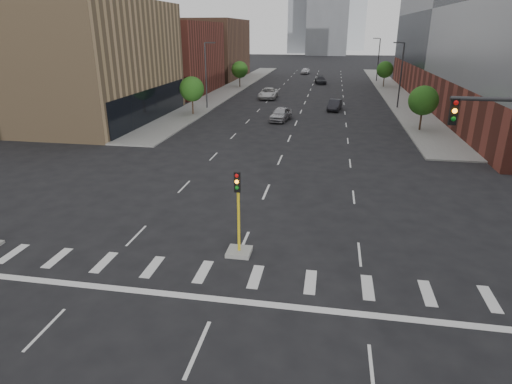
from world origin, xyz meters
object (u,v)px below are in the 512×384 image
(car_far_left, at_px, (268,93))
(car_distant, at_px, (305,71))
(car_near_left, at_px, (281,114))
(car_mid_right, at_px, (335,105))
(car_deep_right, at_px, (320,80))
(median_traffic_signal, at_px, (239,237))

(car_far_left, height_order, car_distant, car_far_left)
(car_near_left, bearing_deg, car_distant, 100.42)
(car_far_left, bearing_deg, car_distant, 84.08)
(car_mid_right, relative_size, car_far_left, 0.75)
(car_mid_right, distance_m, car_far_left, 14.43)
(car_near_left, relative_size, car_far_left, 0.81)
(car_mid_right, height_order, car_distant, car_distant)
(car_near_left, bearing_deg, car_deep_right, 94.51)
(median_traffic_signal, height_order, car_deep_right, median_traffic_signal)
(car_near_left, xyz_separation_m, car_mid_right, (6.58, 8.70, -0.09))
(car_distant, bearing_deg, median_traffic_signal, -83.51)
(car_near_left, distance_m, car_distant, 61.95)
(median_traffic_signal, bearing_deg, car_mid_right, 83.92)
(car_far_left, relative_size, car_distant, 1.30)
(car_deep_right, bearing_deg, median_traffic_signal, -99.22)
(car_far_left, distance_m, car_deep_right, 23.71)
(car_mid_right, xyz_separation_m, car_far_left, (-10.84, 9.52, 0.10))
(car_near_left, distance_m, car_far_left, 18.71)
(median_traffic_signal, distance_m, car_far_left, 52.75)
(car_deep_right, bearing_deg, car_near_left, -103.01)
(car_deep_right, bearing_deg, car_distant, 94.00)
(car_near_left, relative_size, car_deep_right, 0.94)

